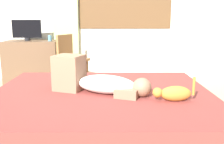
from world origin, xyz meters
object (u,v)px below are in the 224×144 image
Objects in this scene: chair_by_desk at (70,57)px; desk at (33,62)px; bed at (102,113)px; cup at (50,38)px; person_lying at (96,80)px; tv_monitor at (27,30)px; cat at (174,93)px.

desk is at bearing 155.80° from chair_by_desk.
bed is 2.24m from cup.
chair_by_desk is at bearing 108.03° from bed.
bed is 0.34m from person_lying.
person_lying is at bearing -73.53° from chair_by_desk.
bed is 2.49× the size of chair_by_desk.
tv_monitor is 0.56× the size of chair_by_desk.
chair_by_desk reaches higher than cup.
cat is (0.66, -0.27, -0.05)m from person_lying.
person_lying is at bearing -169.39° from bed.
chair_by_desk is (0.37, -0.22, -0.28)m from cup.
person_lying is 2.59× the size of cat.
bed is 1.84m from chair_by_desk.
tv_monitor is at bearing 157.94° from chair_by_desk.
cup is (0.33, -0.09, 0.42)m from desk.
person_lying is 2.38m from desk.
cup is at bearing 115.43° from bed.
person_lying reaches higher than desk.
cat reaches higher than bed.
chair_by_desk is (0.69, -0.31, 0.14)m from desk.
cup is at bearing -12.28° from tv_monitor.
cat is 0.40× the size of desk.
cat is at bearing -55.32° from cup.
tv_monitor reaches higher than cup.
desk reaches higher than bed.
desk is at bearing 121.57° from bed.
bed is at bearing -58.43° from desk.
tv_monitor reaches higher than chair_by_desk.
person_lying is 2.45m from tv_monitor.
person_lying is 1.08× the size of chair_by_desk.
chair_by_desk reaches higher than desk.
chair_by_desk is (0.77, -0.31, -0.41)m from tv_monitor.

